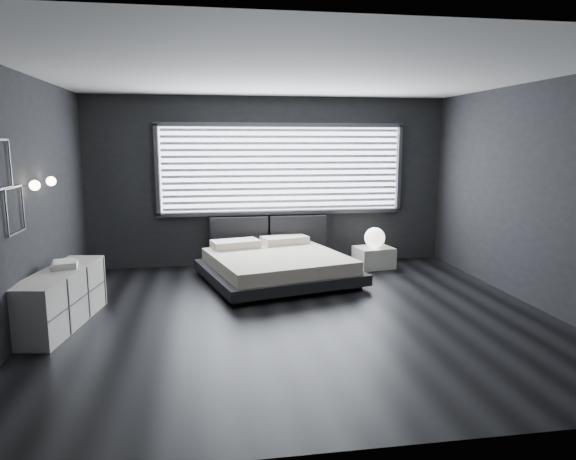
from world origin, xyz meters
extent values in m
plane|color=black|center=(0.00, 0.00, 0.00)|extent=(6.00, 6.00, 0.00)
plane|color=silver|center=(0.00, 0.00, 2.80)|extent=(6.00, 6.00, 0.00)
cube|color=black|center=(0.00, 2.75, 1.40)|extent=(6.00, 0.04, 2.80)
cube|color=black|center=(0.00, -2.75, 1.40)|extent=(6.00, 0.04, 2.80)
cube|color=black|center=(-3.00, 0.00, 1.40)|extent=(0.04, 5.50, 2.80)
cube|color=black|center=(3.00, 0.00, 1.40)|extent=(0.04, 5.50, 2.80)
cube|color=white|center=(0.20, 2.73, 1.61)|extent=(4.00, 0.02, 1.38)
cube|color=#47474C|center=(-1.84, 2.70, 1.61)|extent=(0.06, 0.08, 1.48)
cube|color=#47474C|center=(2.24, 2.70, 1.61)|extent=(0.06, 0.08, 1.48)
cube|color=#47474C|center=(0.20, 2.70, 2.34)|extent=(4.14, 0.08, 0.06)
cube|color=#47474C|center=(0.20, 2.70, 0.88)|extent=(4.14, 0.08, 0.06)
cube|color=silver|center=(0.20, 2.67, 1.61)|extent=(3.94, 0.03, 1.32)
cube|color=black|center=(-0.54, 2.64, 0.57)|extent=(0.96, 0.16, 0.52)
cube|color=black|center=(0.46, 2.64, 0.57)|extent=(0.96, 0.16, 0.52)
cylinder|color=silver|center=(-2.95, 0.05, 1.60)|extent=(0.10, 0.02, 0.02)
sphere|color=#FFE5B7|center=(-2.88, 0.05, 1.60)|extent=(0.11, 0.11, 0.11)
cylinder|color=silver|center=(-2.95, 0.65, 1.60)|extent=(0.10, 0.02, 0.02)
sphere|color=#FFE5B7|center=(-2.88, 0.65, 1.60)|extent=(0.11, 0.11, 0.11)
cube|color=#47474C|center=(-2.98, -0.55, 1.62)|extent=(0.01, 0.46, 0.02)
cube|color=#47474C|center=(-2.98, -0.32, 1.85)|extent=(0.01, 0.02, 0.46)
cube|color=#47474C|center=(-2.98, -0.30, 1.61)|extent=(0.01, 0.46, 0.02)
cube|color=#47474C|center=(-2.98, -0.30, 1.15)|extent=(0.01, 0.46, 0.02)
cube|color=#47474C|center=(-2.98, -0.07, 1.38)|extent=(0.01, 0.02, 0.46)
cube|color=#47474C|center=(-2.98, -0.53, 1.38)|extent=(0.01, 0.02, 0.46)
cube|color=black|center=(-0.71, 0.56, 0.04)|extent=(0.14, 0.14, 0.07)
cube|color=black|center=(1.01, 1.00, 0.04)|extent=(0.14, 0.14, 0.07)
cube|color=black|center=(-1.10, 2.10, 0.04)|extent=(0.14, 0.14, 0.07)
cube|color=black|center=(0.62, 2.54, 0.04)|extent=(0.14, 0.14, 0.07)
cube|color=black|center=(-0.04, 1.55, 0.15)|extent=(2.48, 2.41, 0.15)
cube|color=beige|center=(-0.04, 1.55, 0.32)|extent=(2.23, 2.23, 0.19)
cube|color=beige|center=(-0.63, 2.15, 0.47)|extent=(0.80, 0.56, 0.12)
cube|color=beige|center=(0.18, 2.36, 0.47)|extent=(0.80, 0.56, 0.12)
cube|color=beige|center=(1.65, 2.17, 0.17)|extent=(0.65, 0.57, 0.34)
sphere|color=white|center=(1.65, 2.14, 0.51)|extent=(0.33, 0.33, 0.33)
cube|color=beige|center=(-2.72, 0.10, 0.32)|extent=(0.70, 1.64, 0.64)
cube|color=#47474C|center=(-2.49, 0.07, 0.32)|extent=(0.26, 1.55, 0.62)
cube|color=silver|center=(-2.70, 0.28, 0.66)|extent=(0.34, 0.41, 0.04)
cube|color=silver|center=(-2.69, 0.26, 0.69)|extent=(0.32, 0.37, 0.03)
camera|label=1|loc=(-1.06, -5.81, 2.06)|focal=32.00mm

